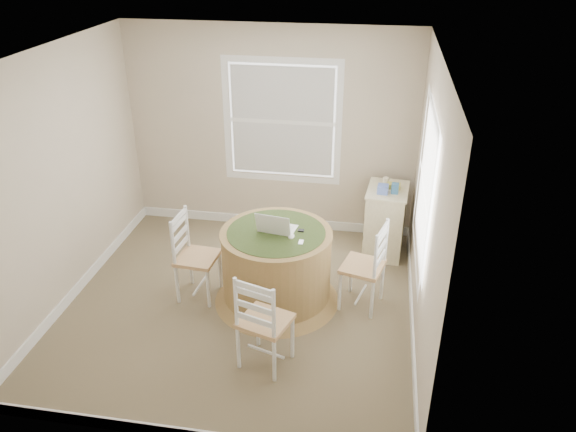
# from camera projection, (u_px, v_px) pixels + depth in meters

# --- Properties ---
(room) EXTENTS (3.64, 3.64, 2.64)m
(room) POSITION_uv_depth(u_px,v_px,m) (255.00, 188.00, 5.48)
(room) COLOR #75674A
(room) RESTS_ON ground
(round_table) EXTENTS (1.33, 1.33, 0.83)m
(round_table) POSITION_uv_depth(u_px,v_px,m) (277.00, 264.00, 5.83)
(round_table) COLOR #997244
(round_table) RESTS_ON ground
(chair_left) EXTENTS (0.43, 0.45, 0.95)m
(chair_left) POSITION_uv_depth(u_px,v_px,m) (197.00, 257.00, 5.89)
(chair_left) COLOR white
(chair_left) RESTS_ON ground
(chair_near) EXTENTS (0.52, 0.51, 0.95)m
(chair_near) POSITION_uv_depth(u_px,v_px,m) (265.00, 320.00, 4.95)
(chair_near) COLOR white
(chair_near) RESTS_ON ground
(chair_right) EXTENTS (0.49, 0.51, 0.95)m
(chair_right) POSITION_uv_depth(u_px,v_px,m) (363.00, 266.00, 5.74)
(chair_right) COLOR white
(chair_right) RESTS_ON ground
(laptop) EXTENTS (0.40, 0.37, 0.25)m
(laptop) POSITION_uv_depth(u_px,v_px,m) (277.00, 228.00, 5.67)
(laptop) COLOR white
(laptop) RESTS_ON round_table
(mouse) EXTENTS (0.07, 0.10, 0.04)m
(mouse) POSITION_uv_depth(u_px,v_px,m) (291.00, 236.00, 5.56)
(mouse) COLOR white
(mouse) RESTS_ON round_table
(phone) EXTENTS (0.05, 0.09, 0.02)m
(phone) POSITION_uv_depth(u_px,v_px,m) (301.00, 243.00, 5.47)
(phone) COLOR #B7BABF
(phone) RESTS_ON round_table
(keys) EXTENTS (0.06, 0.05, 0.02)m
(keys) POSITION_uv_depth(u_px,v_px,m) (301.00, 231.00, 5.67)
(keys) COLOR black
(keys) RESTS_ON round_table
(corner_chest) EXTENTS (0.53, 0.67, 0.84)m
(corner_chest) POSITION_uv_depth(u_px,v_px,m) (385.00, 221.00, 6.73)
(corner_chest) COLOR beige
(corner_chest) RESTS_ON ground
(tissue_box) EXTENTS (0.13, 0.13, 0.10)m
(tissue_box) POSITION_uv_depth(u_px,v_px,m) (382.00, 189.00, 6.41)
(tissue_box) COLOR #5872C9
(tissue_box) RESTS_ON corner_chest
(box_yellow) EXTENTS (0.16, 0.11, 0.06)m
(box_yellow) POSITION_uv_depth(u_px,v_px,m) (394.00, 186.00, 6.54)
(box_yellow) COLOR gold
(box_yellow) RESTS_ON corner_chest
(box_blue) EXTENTS (0.09, 0.09, 0.12)m
(box_blue) POSITION_uv_depth(u_px,v_px,m) (396.00, 189.00, 6.40)
(box_blue) COLOR #316493
(box_blue) RESTS_ON corner_chest
(cup_cream) EXTENTS (0.07, 0.07, 0.09)m
(cup_cream) POSITION_uv_depth(u_px,v_px,m) (386.00, 181.00, 6.64)
(cup_cream) COLOR beige
(cup_cream) RESTS_ON corner_chest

